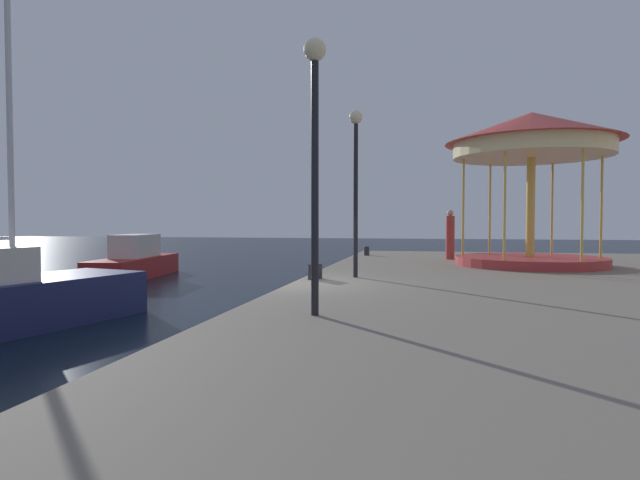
% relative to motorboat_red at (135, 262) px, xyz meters
% --- Properties ---
extents(ground_plane, '(120.00, 120.00, 0.00)m').
position_rel_motorboat_red_xyz_m(ground_plane, '(8.53, -6.95, -0.65)').
color(ground_plane, black).
extents(quay_dock, '(14.62, 28.64, 0.80)m').
position_rel_motorboat_red_xyz_m(quay_dock, '(15.84, -6.95, -0.25)').
color(quay_dock, gray).
rests_on(quay_dock, ground).
extents(motorboat_red, '(2.39, 6.02, 1.77)m').
position_rel_motorboat_red_xyz_m(motorboat_red, '(0.00, 0.00, 0.00)').
color(motorboat_red, maroon).
rests_on(motorboat_red, ground).
extents(carousel, '(5.71, 5.71, 5.18)m').
position_rel_motorboat_red_xyz_m(carousel, '(15.19, -0.60, 4.01)').
color(carousel, '#B23333').
rests_on(carousel, quay_dock).
extents(lamp_post_near_edge, '(0.36, 0.36, 4.35)m').
position_rel_motorboat_red_xyz_m(lamp_post_near_edge, '(10.02, -11.24, 3.12)').
color(lamp_post_near_edge, black).
rests_on(lamp_post_near_edge, quay_dock).
extents(lamp_post_mid_promenade, '(0.36, 0.36, 4.44)m').
position_rel_motorboat_red_xyz_m(lamp_post_mid_promenade, '(9.89, -5.51, 3.17)').
color(lamp_post_mid_promenade, black).
rests_on(lamp_post_mid_promenade, quay_dock).
extents(bollard_south, '(0.24, 0.24, 0.40)m').
position_rel_motorboat_red_xyz_m(bollard_south, '(8.88, -6.31, 0.35)').
color(bollard_south, '#2D2D33').
rests_on(bollard_south, quay_dock).
extents(bollard_north, '(0.24, 0.24, 0.40)m').
position_rel_motorboat_red_xyz_m(bollard_north, '(8.96, -6.02, 0.35)').
color(bollard_north, '#2D2D33').
rests_on(bollard_north, quay_dock).
extents(bollard_center, '(0.24, 0.24, 0.40)m').
position_rel_motorboat_red_xyz_m(bollard_center, '(9.14, 3.62, 0.35)').
color(bollard_center, '#2D2D33').
rests_on(bollard_center, quay_dock).
extents(person_near_carousel, '(0.34, 0.34, 1.96)m').
position_rel_motorboat_red_xyz_m(person_near_carousel, '(12.66, 1.94, 1.08)').
color(person_near_carousel, '#B23833').
rests_on(person_near_carousel, quay_dock).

